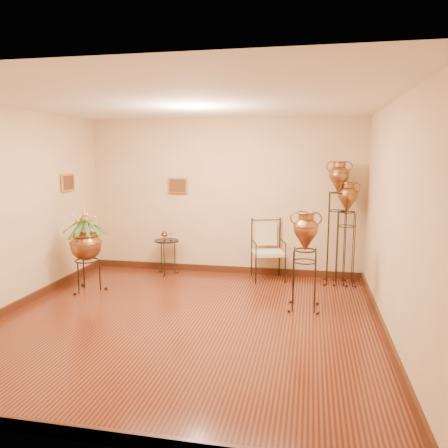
% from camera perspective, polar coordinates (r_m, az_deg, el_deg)
% --- Properties ---
extents(ground, '(5.00, 5.00, 0.00)m').
position_cam_1_polar(ground, '(5.89, -4.99, -12.55)').
color(ground, maroon).
rests_on(ground, ground).
extents(room_shell, '(5.02, 5.02, 2.81)m').
position_cam_1_polar(room_shell, '(5.50, -5.28, 4.52)').
color(room_shell, beige).
rests_on(room_shell, ground).
extents(amphora_tall, '(0.54, 0.54, 2.09)m').
position_cam_1_polar(amphora_tall, '(7.49, 14.56, 0.33)').
color(amphora_tall, black).
rests_on(amphora_tall, ground).
extents(amphora_mid, '(0.45, 0.45, 1.75)m').
position_cam_1_polar(amphora_mid, '(7.53, 15.64, -1.09)').
color(amphora_mid, black).
rests_on(amphora_mid, ground).
extents(amphora_short, '(0.57, 0.57, 1.42)m').
position_cam_1_polar(amphora_short, '(6.22, 10.50, -4.67)').
color(amphora_short, black).
rests_on(amphora_short, ground).
extents(planter_urn, '(0.98, 0.98, 1.43)m').
position_cam_1_polar(planter_urn, '(7.26, -17.62, -2.21)').
color(planter_urn, black).
rests_on(planter_urn, ground).
extents(armchair, '(0.71, 0.69, 1.04)m').
position_cam_1_polar(armchair, '(7.61, 5.80, -3.45)').
color(armchair, black).
rests_on(armchair, ground).
extents(side_table, '(0.53, 0.53, 0.80)m').
position_cam_1_polar(side_table, '(8.03, -7.48, -4.21)').
color(side_table, black).
rests_on(side_table, ground).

